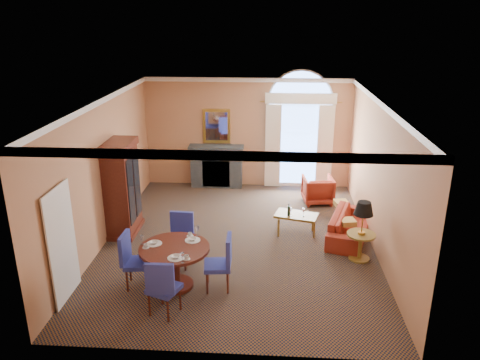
# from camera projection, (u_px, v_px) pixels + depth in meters

# --- Properties ---
(ground) EXTENTS (7.50, 7.50, 0.00)m
(ground) POSITION_uv_depth(u_px,v_px,m) (239.00, 241.00, 10.66)
(ground) COLOR black
(ground) RESTS_ON ground
(room_envelope) EXTENTS (6.04, 7.52, 3.45)m
(room_envelope) POSITION_uv_depth(u_px,v_px,m) (239.00, 127.00, 10.45)
(room_envelope) COLOR tan
(room_envelope) RESTS_ON ground
(armoire) EXTENTS (0.63, 1.12, 2.21)m
(armoire) POSITION_uv_depth(u_px,v_px,m) (122.00, 190.00, 10.78)
(armoire) COLOR #40170E
(armoire) RESTS_ON ground
(dining_table) EXTENTS (1.31, 1.31, 1.03)m
(dining_table) POSITION_uv_depth(u_px,v_px,m) (175.00, 258.00, 8.70)
(dining_table) COLOR #40170E
(dining_table) RESTS_ON ground
(dining_chair_north) EXTENTS (0.62, 0.62, 1.09)m
(dining_chair_north) POSITION_uv_depth(u_px,v_px,m) (182.00, 235.00, 9.57)
(dining_chair_north) COLOR #27319D
(dining_chair_north) RESTS_ON ground
(dining_chair_south) EXTENTS (0.63, 0.63, 1.09)m
(dining_chair_south) POSITION_uv_depth(u_px,v_px,m) (162.00, 285.00, 7.81)
(dining_chair_south) COLOR #27319D
(dining_chair_south) RESTS_ON ground
(dining_chair_east) EXTENTS (0.53, 0.53, 1.09)m
(dining_chair_east) POSITION_uv_depth(u_px,v_px,m) (223.00, 259.00, 8.62)
(dining_chair_east) COLOR #27319D
(dining_chair_east) RESTS_ON ground
(dining_chair_west) EXTENTS (0.54, 0.54, 1.09)m
(dining_chair_west) POSITION_uv_depth(u_px,v_px,m) (132.00, 257.00, 8.72)
(dining_chair_west) COLOR #27319D
(dining_chair_west) RESTS_ON ground
(sofa) EXTENTS (1.33, 2.11, 0.58)m
(sofa) POSITION_uv_depth(u_px,v_px,m) (350.00, 225.00, 10.78)
(sofa) COLOR maroon
(sofa) RESTS_ON ground
(armchair) EXTENTS (0.87, 0.89, 0.74)m
(armchair) POSITION_uv_depth(u_px,v_px,m) (318.00, 190.00, 12.73)
(armchair) COLOR maroon
(armchair) RESTS_ON ground
(coffee_table) EXTENTS (1.08, 0.78, 0.80)m
(coffee_table) POSITION_uv_depth(u_px,v_px,m) (296.00, 216.00, 10.87)
(coffee_table) COLOR olive
(coffee_table) RESTS_ON ground
(side_table) EXTENTS (0.59, 0.59, 1.28)m
(side_table) POSITION_uv_depth(u_px,v_px,m) (362.00, 223.00, 9.60)
(side_table) COLOR olive
(side_table) RESTS_ON ground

